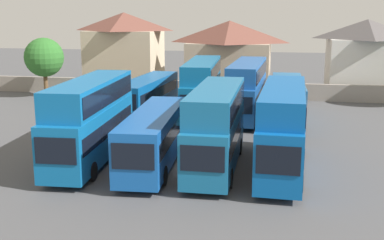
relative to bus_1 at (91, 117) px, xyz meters
name	(u,v)px	position (x,y,z in m)	size (l,w,h in m)	color
ground	(221,110)	(5.86, 17.89, -2.91)	(140.00, 140.00, 0.00)	#4C4C4F
depot_boundary_wall	(229,90)	(5.86, 24.70, -2.01)	(56.00, 0.50, 1.80)	gray
bus_1	(91,117)	(0.00, 0.00, 0.00)	(3.14, 11.22, 5.18)	#0F60A0
bus_2	(154,135)	(4.08, -0.09, -0.99)	(3.20, 11.23, 3.37)	#1553A7
bus_3	(216,124)	(7.85, 0.12, -0.14)	(2.71, 10.53, 4.92)	#156194
bus_4	(283,125)	(11.74, 0.37, -0.09)	(2.75, 11.16, 5.01)	#0B54A5
bus_5	(147,94)	(-0.47, 14.56, -1.00)	(3.22, 11.74, 3.35)	#0C539B
bus_6	(202,85)	(4.49, 15.14, -0.11)	(3.21, 11.85, 4.98)	#0F6094
bus_7	(247,87)	(8.54, 15.15, -0.13)	(2.90, 11.74, 4.93)	#1D57A4
bus_8	(287,98)	(12.09, 14.46, -0.92)	(2.86, 11.55, 3.49)	#1E639E
house_terrace_left	(125,49)	(-8.14, 31.51, 1.75)	(9.05, 7.50, 9.17)	#C6B293
house_terrace_centre	(229,55)	(5.21, 30.61, 1.29)	(10.12, 7.26, 8.23)	tan
house_terrace_right	(365,57)	(20.72, 30.18, 1.39)	(8.61, 8.09, 8.44)	silver
tree_behind_wall	(44,58)	(-14.08, 21.70, 1.46)	(4.25, 4.25, 6.52)	brown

